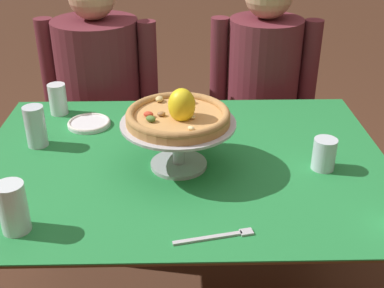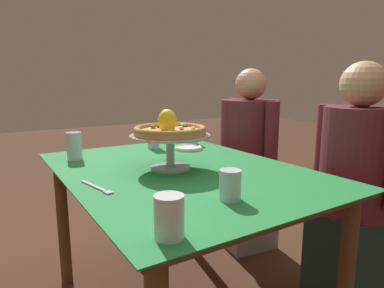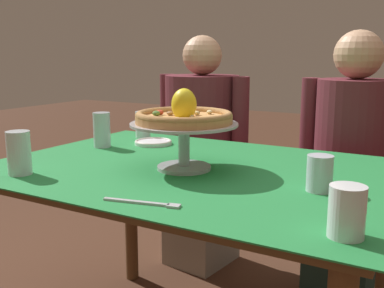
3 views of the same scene
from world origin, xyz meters
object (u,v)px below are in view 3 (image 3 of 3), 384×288
(water_glass_back_left, at_px, (143,126))
(side_plate, at_px, (153,142))
(water_glass_side_right, at_px, (320,176))
(pizza, at_px, (184,116))
(diner_right, at_px, (350,177))
(water_glass_front_right, at_px, (347,215))
(diner_left, at_px, (202,155))
(water_glass_front_left, at_px, (19,156))
(dinner_fork, at_px, (146,203))
(water_glass_side_left, at_px, (102,132))
(pizza_stand, at_px, (184,137))

(water_glass_back_left, xyz_separation_m, side_plate, (0.13, -0.11, -0.04))
(water_glass_side_right, height_order, water_glass_back_left, water_glass_back_left)
(pizza, height_order, diner_right, diner_right)
(water_glass_side_right, height_order, side_plate, water_glass_side_right)
(water_glass_front_right, xyz_separation_m, side_plate, (-0.89, 0.61, -0.04))
(water_glass_side_right, distance_m, side_plate, 0.83)
(water_glass_side_right, distance_m, diner_right, 0.82)
(water_glass_front_right, relative_size, diner_left, 0.09)
(water_glass_front_left, distance_m, water_glass_front_right, 0.97)
(side_plate, height_order, dinner_fork, side_plate)
(pizza, bearing_deg, water_glass_front_left, -143.33)
(water_glass_side_right, xyz_separation_m, dinner_fork, (-0.34, -0.32, -0.04))
(water_glass_front_right, relative_size, side_plate, 0.71)
(water_glass_front_left, bearing_deg, water_glass_back_left, 93.60)
(water_glass_front_right, height_order, water_glass_side_left, water_glass_side_left)
(water_glass_side_left, distance_m, side_plate, 0.21)
(water_glass_back_left, bearing_deg, pizza, -41.57)
(water_glass_front_left, height_order, water_glass_front_right, water_glass_front_left)
(water_glass_front_right, bearing_deg, water_glass_back_left, 145.02)
(pizza, xyz_separation_m, diner_left, (-0.36, 0.77, -0.31))
(pizza_stand, bearing_deg, diner_right, 63.88)
(water_glass_side_right, xyz_separation_m, diner_right, (-0.06, 0.79, -0.20))
(dinner_fork, bearing_deg, water_glass_back_left, 126.28)
(pizza, distance_m, water_glass_side_left, 0.50)
(pizza, height_order, water_glass_back_left, pizza)
(water_glass_front_right, distance_m, side_plate, 1.08)
(pizza_stand, xyz_separation_m, diner_right, (0.38, 0.77, -0.26))
(pizza, bearing_deg, water_glass_front_right, -28.83)
(water_glass_front_left, bearing_deg, diner_left, 87.26)
(diner_right, bearing_deg, water_glass_back_left, -155.90)
(water_glass_side_left, height_order, diner_left, diner_left)
(water_glass_back_left, relative_size, side_plate, 0.76)
(water_glass_front_right, distance_m, diner_right, 1.12)
(water_glass_front_right, distance_m, water_glass_back_left, 1.24)
(pizza_stand, xyz_separation_m, water_glass_side_right, (0.44, -0.02, -0.06))
(water_glass_back_left, relative_size, diner_left, 0.10)
(pizza_stand, bearing_deg, dinner_fork, -74.37)
(water_glass_front_left, relative_size, diner_left, 0.11)
(pizza_stand, bearing_deg, pizza, -62.07)
(diner_right, bearing_deg, dinner_fork, -104.05)
(water_glass_front_left, xyz_separation_m, dinner_fork, (0.50, -0.04, -0.06))
(side_plate, bearing_deg, dinner_fork, -56.76)
(water_glass_side_left, height_order, diner_right, diner_right)
(diner_left, bearing_deg, water_glass_side_right, -44.99)
(pizza_stand, xyz_separation_m, side_plate, (-0.32, 0.29, -0.10))
(side_plate, relative_size, diner_right, 0.13)
(water_glass_side_right, xyz_separation_m, water_glass_front_right, (0.13, -0.29, 0.00))
(pizza_stand, distance_m, water_glass_front_left, 0.51)
(water_glass_side_left, height_order, dinner_fork, water_glass_side_left)
(pizza_stand, bearing_deg, water_glass_front_left, -143.07)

